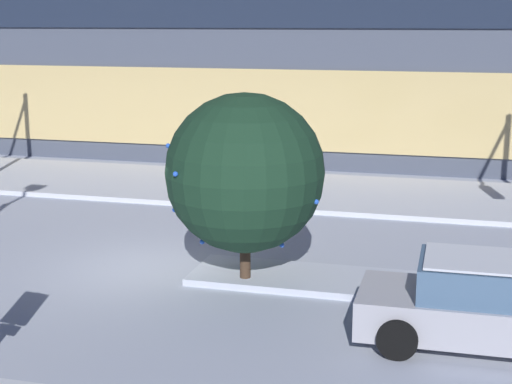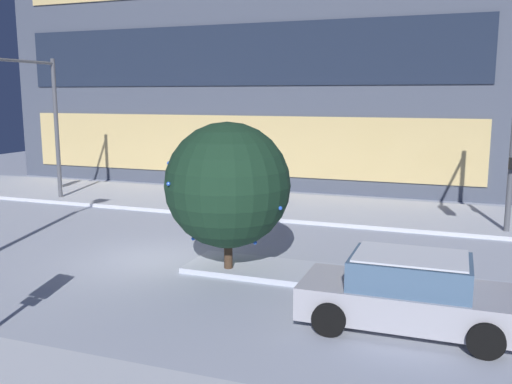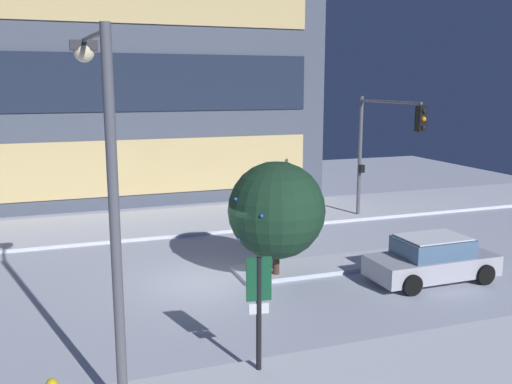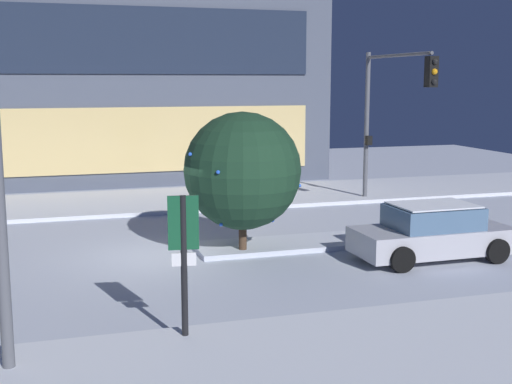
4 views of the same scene
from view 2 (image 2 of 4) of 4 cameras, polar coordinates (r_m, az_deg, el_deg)
The scene contains 6 objects.
ground at distance 15.99m, azimuth -9.72°, elevation -6.88°, with size 52.00×52.00×0.00m, color silver.
curb_strip_far at distance 23.32m, azimuth 0.52°, elevation -1.27°, with size 52.00×5.20×0.14m, color silver.
median_strip at distance 14.21m, azimuth 10.41°, elevation -8.75°, with size 9.00×1.80×0.14m, color silver.
car_near at distance 11.61m, azimuth 15.28°, elevation -9.91°, with size 4.34×2.04×1.49m.
traffic_light_corner_far_left at distance 24.18m, azimuth -22.82°, elevation 8.40°, with size 0.32×5.05×6.06m.
decorated_tree_median at distance 14.18m, azimuth -2.90°, elevation 0.70°, with size 3.19×3.19×3.91m.
Camera 2 is at (7.76, -13.22, 4.56)m, focal length 39.41 mm.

